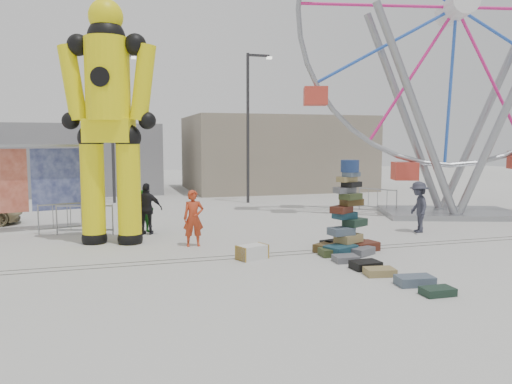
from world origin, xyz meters
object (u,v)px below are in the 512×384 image
object	(u,v)px
pedestrian_grey	(418,207)
barricade_wheel_front	(351,213)
lamp_post_left	(114,120)
barricade_dummy_c	(85,220)
pedestrian_red	(193,218)
pedestrian_green	(144,211)
banner_scaffold	(29,166)
crash_test_dummy	(109,113)
barricade_wheel_back	(377,200)
ferris_wheel	(455,35)
barricade_dummy_b	(67,217)
lamp_post_right	(250,120)
suitcase_tower	(347,226)
pedestrian_black	(147,209)

from	to	relation	value
pedestrian_grey	barricade_wheel_front	bearing A→B (deg)	-119.46
lamp_post_left	barricade_dummy_c	xyz separation A→B (m)	(-1.25, -9.30, -3.93)
lamp_post_left	pedestrian_red	xyz separation A→B (m)	(2.18, -12.32, -3.58)
pedestrian_green	banner_scaffold	bearing A→B (deg)	-174.98
crash_test_dummy	barricade_wheel_back	distance (m)	13.56
lamp_post_left	banner_scaffold	size ratio (longest dim) A/B	1.77
ferris_wheel	barricade_dummy_b	size ratio (longest dim) A/B	8.09
lamp_post_left	barricade_wheel_back	bearing A→B (deg)	-29.82
crash_test_dummy	barricade_dummy_c	world-z (taller)	crash_test_dummy
barricade_dummy_b	barricade_wheel_front	world-z (taller)	same
ferris_wheel	barricade_wheel_back	bearing A→B (deg)	155.09
ferris_wheel	pedestrian_grey	bearing A→B (deg)	-121.00
lamp_post_right	lamp_post_left	world-z (taller)	same
crash_test_dummy	barricade_wheel_front	distance (m)	9.82
lamp_post_left	ferris_wheel	xyz separation A→B (m)	(14.33, -9.11, 3.48)
pedestrian_red	ferris_wheel	bearing A→B (deg)	18.10
ferris_wheel	pedestrian_green	distance (m)	15.29
banner_scaffold	pedestrian_green	size ratio (longest dim) A/B	2.90
lamp_post_left	barricade_dummy_b	size ratio (longest dim) A/B	4.00
barricade_wheel_back	lamp_post_left	bearing A→B (deg)	-149.61
suitcase_tower	barricade_dummy_c	xyz separation A→B (m)	(-7.79, 5.15, -0.23)
banner_scaffold	pedestrian_black	bearing A→B (deg)	-34.76
barricade_wheel_front	pedestrian_grey	xyz separation A→B (m)	(1.80, -1.83, 0.39)
banner_scaffold	barricade_dummy_b	size ratio (longest dim) A/B	2.27
barricade_wheel_back	barricade_dummy_c	bearing A→B (deg)	-109.46
barricade_dummy_b	barricade_wheel_front	bearing A→B (deg)	-25.41
banner_scaffold	pedestrian_red	bearing A→B (deg)	-49.15
barricade_dummy_b	pedestrian_red	bearing A→B (deg)	-58.19
banner_scaffold	ferris_wheel	bearing A→B (deg)	-14.00
suitcase_tower	banner_scaffold	distance (m)	11.80
suitcase_tower	ferris_wheel	bearing A→B (deg)	14.53
barricade_dummy_b	pedestrian_green	size ratio (longest dim) A/B	1.28
barricade_dummy_b	pedestrian_red	distance (m)	5.61
lamp_post_right	barricade_wheel_back	distance (m)	8.03
lamp_post_left	ferris_wheel	bearing A→B (deg)	-32.45
crash_test_dummy	pedestrian_grey	distance (m)	11.43
barricade_dummy_c	barricade_wheel_back	size ratio (longest dim) A/B	1.00
barricade_wheel_back	pedestrian_red	distance (m)	11.24
pedestrian_black	pedestrian_green	bearing A→B (deg)	-66.00
barricade_wheel_back	pedestrian_black	size ratio (longest dim) A/B	1.07
pedestrian_green	crash_test_dummy	bearing A→B (deg)	-99.60
pedestrian_red	barricade_wheel_front	bearing A→B (deg)	19.13
crash_test_dummy	barricade_dummy_b	world-z (taller)	crash_test_dummy
pedestrian_red	pedestrian_green	size ratio (longest dim) A/B	1.16
ferris_wheel	banner_scaffold	size ratio (longest dim) A/B	3.57
pedestrian_black	pedestrian_red	bearing A→B (deg)	132.84
pedestrian_red	pedestrian_grey	distance (m)	8.37
pedestrian_black	pedestrian_grey	world-z (taller)	pedestrian_grey
crash_test_dummy	barricade_wheel_back	size ratio (longest dim) A/B	4.04
banner_scaffold	barricade_wheel_front	xyz separation A→B (m)	(11.95, -2.46, -1.88)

